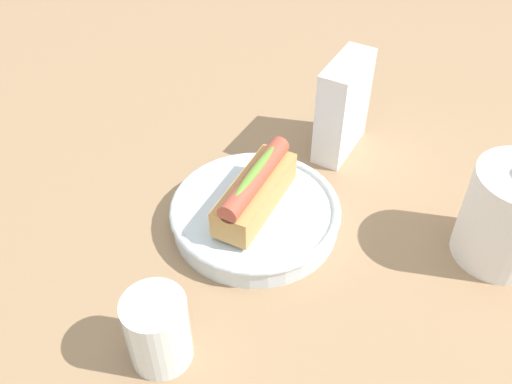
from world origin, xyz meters
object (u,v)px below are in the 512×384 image
Objects in this scene: water_glass at (158,332)px; hotdog_front at (256,188)px; serving_bowl at (256,212)px; paper_towel_roll at (509,216)px; napkin_box at (343,107)px.

hotdog_front is at bearing 167.45° from water_glass.
water_glass is (0.22, -0.05, 0.02)m from serving_bowl.
paper_towel_roll reaches higher than water_glass.
napkin_box reaches higher than paper_towel_roll.
serving_bowl is 0.04m from hotdog_front.
serving_bowl is 1.43× the size of hotdog_front.
serving_bowl is 0.21m from napkin_box.
napkin_box is at bearing -126.21° from paper_towel_roll.
serving_bowl is 0.31m from paper_towel_roll.
serving_bowl is 1.50× the size of napkin_box.
hotdog_front is 0.31m from paper_towel_roll.
napkin_box is at bearing 156.24° from serving_bowl.
serving_bowl is 0.23m from water_glass.
napkin_box is (-0.16, -0.23, 0.01)m from paper_towel_roll.
water_glass is 0.67× the size of paper_towel_roll.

